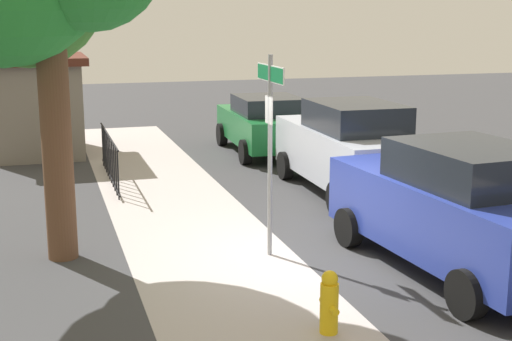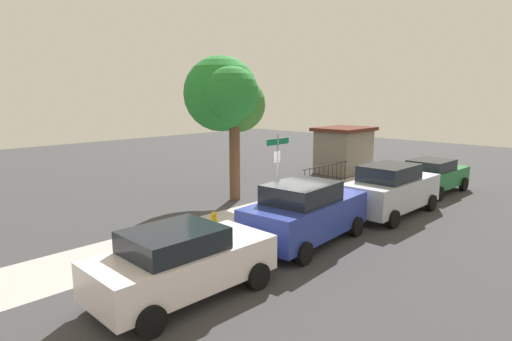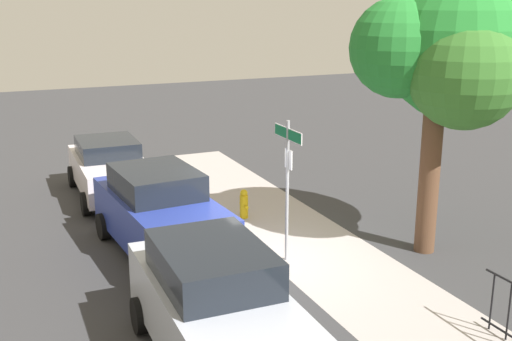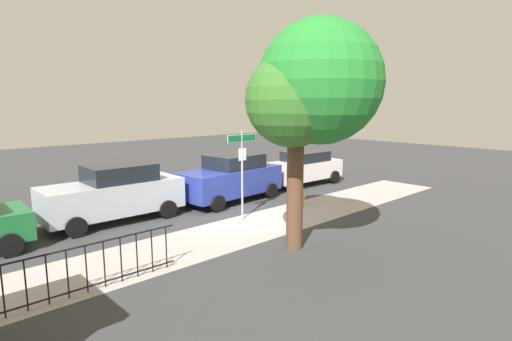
{
  "view_description": "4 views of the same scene",
  "coord_description": "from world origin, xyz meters",
  "px_view_note": "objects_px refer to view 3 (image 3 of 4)",
  "views": [
    {
      "loc": [
        -10.08,
        3.73,
        3.72
      ],
      "look_at": [
        0.58,
        0.52,
        1.29
      ],
      "focal_mm": 50.53,
      "sensor_mm": 36.0,
      "label": 1
    },
    {
      "loc": [
        -11.45,
        -9.71,
        4.55
      ],
      "look_at": [
        -0.83,
        0.48,
        1.91
      ],
      "focal_mm": 30.05,
      "sensor_mm": 36.0,
      "label": 2
    },
    {
      "loc": [
        11.77,
        -5.4,
        5.58
      ],
      "look_at": [
        -0.23,
        -0.14,
        1.99
      ],
      "focal_mm": 44.11,
      "sensor_mm": 36.0,
      "label": 3
    },
    {
      "loc": [
        9.27,
        10.78,
        4.04
      ],
      "look_at": [
        0.36,
        1.24,
        1.85
      ],
      "focal_mm": 28.5,
      "sensor_mm": 36.0,
      "label": 4
    }
  ],
  "objects_px": {
    "shade_tree": "(449,55)",
    "car_blue": "(161,213)",
    "car_white": "(110,168)",
    "car_silver": "(217,310)",
    "street_sign": "(288,165)",
    "fire_hydrant": "(244,204)"
  },
  "relations": [
    {
      "from": "shade_tree",
      "to": "car_silver",
      "type": "xyz_separation_m",
      "value": [
        2.6,
        -6.32,
        -3.44
      ]
    },
    {
      "from": "street_sign",
      "to": "shade_tree",
      "type": "bearing_deg",
      "value": 78.21
    },
    {
      "from": "car_blue",
      "to": "street_sign",
      "type": "bearing_deg",
      "value": 54.33
    },
    {
      "from": "street_sign",
      "to": "car_silver",
      "type": "xyz_separation_m",
      "value": [
        3.33,
        -2.84,
        -1.18
      ]
    },
    {
      "from": "car_blue",
      "to": "car_silver",
      "type": "height_order",
      "value": "car_silver"
    },
    {
      "from": "car_white",
      "to": "shade_tree",
      "type": "bearing_deg",
      "value": 42.23
    },
    {
      "from": "shade_tree",
      "to": "car_silver",
      "type": "bearing_deg",
      "value": -67.64
    },
    {
      "from": "car_white",
      "to": "fire_hydrant",
      "type": "distance_m",
      "value": 4.41
    },
    {
      "from": "shade_tree",
      "to": "car_blue",
      "type": "distance_m",
      "value": 7.18
    },
    {
      "from": "fire_hydrant",
      "to": "car_white",
      "type": "bearing_deg",
      "value": -139.9
    },
    {
      "from": "car_blue",
      "to": "shade_tree",
      "type": "bearing_deg",
      "value": 65.22
    },
    {
      "from": "shade_tree",
      "to": "car_white",
      "type": "height_order",
      "value": "shade_tree"
    },
    {
      "from": "car_silver",
      "to": "fire_hydrant",
      "type": "relative_size",
      "value": 5.95
    },
    {
      "from": "street_sign",
      "to": "car_white",
      "type": "bearing_deg",
      "value": -157.28
    },
    {
      "from": "street_sign",
      "to": "shade_tree",
      "type": "xyz_separation_m",
      "value": [
        0.73,
        3.48,
        2.26
      ]
    },
    {
      "from": "fire_hydrant",
      "to": "car_silver",
      "type": "bearing_deg",
      "value": -25.95
    },
    {
      "from": "car_white",
      "to": "fire_hydrant",
      "type": "height_order",
      "value": "car_white"
    },
    {
      "from": "street_sign",
      "to": "car_white",
      "type": "xyz_separation_m",
      "value": [
        -6.27,
        -2.63,
        -1.31
      ]
    },
    {
      "from": "shade_tree",
      "to": "car_silver",
      "type": "relative_size",
      "value": 1.33
    },
    {
      "from": "street_sign",
      "to": "car_white",
      "type": "distance_m",
      "value": 6.92
    },
    {
      "from": "car_white",
      "to": "car_silver",
      "type": "bearing_deg",
      "value": -0.14
    },
    {
      "from": "street_sign",
      "to": "fire_hydrant",
      "type": "height_order",
      "value": "street_sign"
    }
  ]
}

